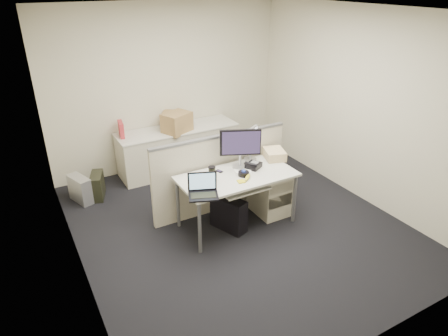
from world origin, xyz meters
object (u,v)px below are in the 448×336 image
desk (237,180)px  monitor_main (240,149)px  desk_phone (254,166)px  laptop (203,187)px

desk → monitor_main: size_ratio=2.81×
monitor_main → desk_phone: 0.30m
laptop → desk_phone: bearing=43.1°
monitor_main → desk_phone: monitor_main is taller
laptop → desk_phone: 0.99m
laptop → desk_phone: laptop is taller
monitor_main → laptop: 0.91m
laptop → monitor_main: bearing=52.6°
desk → laptop: size_ratio=4.42×
monitor_main → laptop: bearing=-125.0°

